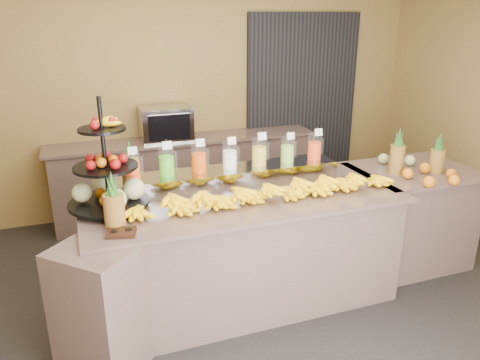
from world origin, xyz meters
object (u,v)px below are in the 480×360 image
pitcher_tray (230,177)px  fruit_stand (112,181)px  banana_heap (266,188)px  condiment_caddy (121,232)px  right_fruit_pile (423,168)px  oven_warmer (166,123)px

pitcher_tray → fruit_stand: (-0.95, -0.15, 0.14)m
banana_heap → fruit_stand: fruit_stand is taller
condiment_caddy → right_fruit_pile: 2.63m
fruit_stand → right_fruit_pile: size_ratio=1.69×
banana_heap → pitcher_tray: bearing=114.9°
fruit_stand → condiment_caddy: (-0.01, -0.47, -0.20)m
condiment_caddy → oven_warmer: oven_warmer is taller
banana_heap → fruit_stand: 1.15m
condiment_caddy → right_fruit_pile: bearing=5.6°
fruit_stand → oven_warmer: 1.98m
fruit_stand → oven_warmer: size_ratio=1.46×
pitcher_tray → condiment_caddy: pitcher_tray is taller
condiment_caddy → oven_warmer: bearing=71.4°
condiment_caddy → banana_heap: bearing=12.8°
right_fruit_pile → banana_heap: bearing=180.0°
fruit_stand → oven_warmer: fruit_stand is taller
banana_heap → right_fruit_pile: bearing=-0.0°
pitcher_tray → oven_warmer: size_ratio=3.28×
banana_heap → oven_warmer: oven_warmer is taller
condiment_caddy → right_fruit_pile: (2.61, 0.26, 0.07)m
banana_heap → fruit_stand: size_ratio=2.63×
pitcher_tray → right_fruit_pile: (1.65, -0.37, 0.01)m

